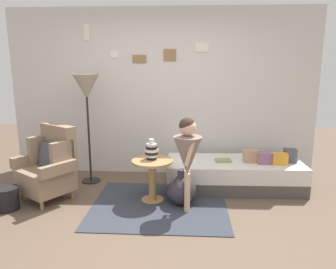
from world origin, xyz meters
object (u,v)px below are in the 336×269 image
object	(u,v)px
magazine_basket	(7,199)
floor_lamp	(86,91)
vase_striped	(152,151)
book_on_daybed	(223,160)
armchair	(50,166)
person_child	(188,152)
side_table	(152,172)
daybed	(234,174)
demijohn_near	(181,190)

from	to	relation	value
magazine_basket	floor_lamp	bearing A→B (deg)	53.94
vase_striped	book_on_daybed	bearing A→B (deg)	25.03
armchair	person_child	world-z (taller)	person_child
side_table	book_on_daybed	size ratio (longest dim) A/B	2.51
side_table	magazine_basket	distance (m)	1.81
book_on_daybed	daybed	bearing A→B (deg)	12.88
floor_lamp	person_child	world-z (taller)	floor_lamp
vase_striped	floor_lamp	xyz separation A→B (m)	(-1.00, 0.61, 0.72)
book_on_daybed	demijohn_near	distance (m)	0.85
daybed	demijohn_near	xyz separation A→B (m)	(-0.74, -0.62, -0.01)
book_on_daybed	floor_lamp	bearing A→B (deg)	175.26
daybed	demijohn_near	bearing A→B (deg)	-140.16
floor_lamp	magazine_basket	bearing A→B (deg)	-126.06
armchair	book_on_daybed	distance (m)	2.37
magazine_basket	demijohn_near	bearing A→B (deg)	7.45
floor_lamp	vase_striped	bearing A→B (deg)	-31.56
daybed	floor_lamp	size ratio (longest dim) A/B	1.19
armchair	daybed	bearing A→B (deg)	11.45
floor_lamp	book_on_daybed	world-z (taller)	floor_lamp
book_on_daybed	vase_striped	bearing A→B (deg)	-154.97
daybed	floor_lamp	distance (m)	2.44
vase_striped	person_child	xyz separation A→B (m)	(0.46, -0.30, 0.08)
person_child	book_on_daybed	distance (m)	0.96
daybed	magazine_basket	size ratio (longest dim) A/B	6.84
side_table	vase_striped	size ratio (longest dim) A/B	2.07
side_table	floor_lamp	size ratio (longest dim) A/B	0.34
side_table	armchair	bearing A→B (deg)	179.03
armchair	vase_striped	xyz separation A→B (m)	(1.35, 0.01, 0.22)
person_child	book_on_daybed	bearing A→B (deg)	55.97
daybed	person_child	size ratio (longest dim) A/B	1.66
person_child	demijohn_near	size ratio (longest dim) A/B	2.50
armchair	vase_striped	distance (m)	1.37
daybed	floor_lamp	xyz separation A→B (m)	(-2.13, 0.13, 1.18)
daybed	magazine_basket	distance (m)	3.01
armchair	magazine_basket	world-z (taller)	armchair
demijohn_near	armchair	bearing A→B (deg)	176.25
person_child	magazine_basket	distance (m)	2.29
side_table	magazine_basket	world-z (taller)	side_table
daybed	magazine_basket	world-z (taller)	daybed
floor_lamp	demijohn_near	size ratio (longest dim) A/B	3.50
side_table	vase_striped	xyz separation A→B (m)	(-0.01, 0.04, 0.27)
floor_lamp	book_on_daybed	xyz separation A→B (m)	(1.97, -0.16, -0.96)
demijohn_near	magazine_basket	size ratio (longest dim) A/B	1.65
armchair	book_on_daybed	bearing A→B (deg)	11.35
floor_lamp	magazine_basket	xyz separation A→B (m)	(-0.74, -1.02, -1.24)
floor_lamp	side_table	bearing A→B (deg)	-32.77
demijohn_near	magazine_basket	distance (m)	2.15
daybed	vase_striped	distance (m)	1.31
armchair	side_table	bearing A→B (deg)	-0.97
book_on_daybed	magazine_basket	bearing A→B (deg)	-162.43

